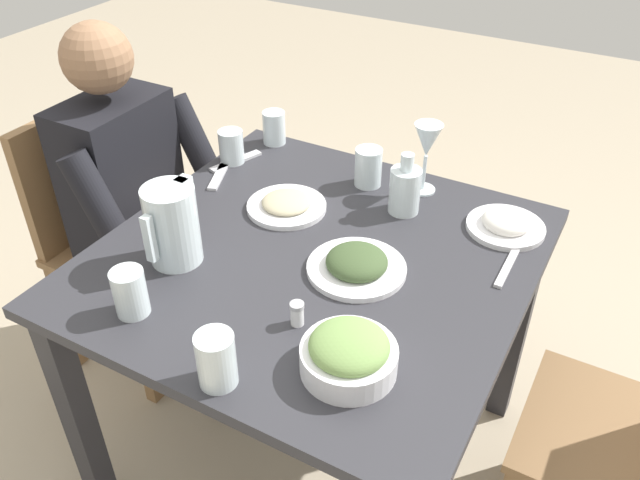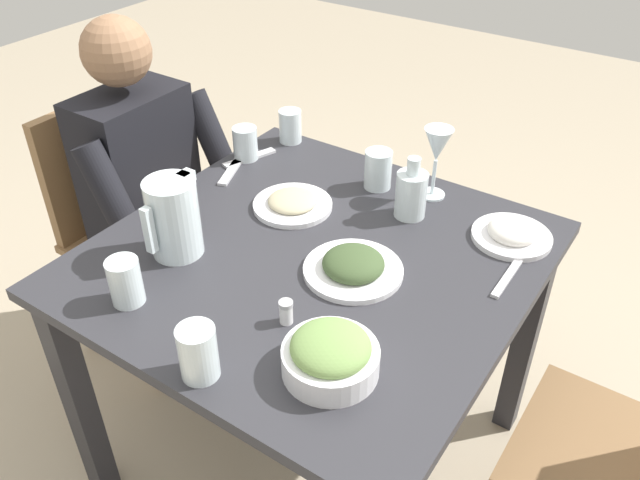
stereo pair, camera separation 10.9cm
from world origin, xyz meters
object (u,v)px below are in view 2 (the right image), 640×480
object	(u,v)px
water_glass_center	(198,352)
water_glass_by_pitcher	(125,282)
plate_yoghurt	(512,233)
wine_glass	(437,148)
diner_near	(163,199)
dining_table	(314,291)
plate_dolmas	(353,266)
water_glass_far_right	(290,126)
oil_carafe	(411,196)
water_pitcher	(174,218)
salt_shaker	(286,312)
plate_beans	(293,203)
salad_bowl	(331,355)
water_glass_near_right	(245,143)
water_glass_far_left	(378,169)
chair_near	(125,218)

from	to	relation	value
water_glass_center	water_glass_by_pitcher	size ratio (longest dim) A/B	1.06
plate_yoghurt	wine_glass	bearing A→B (deg)	-106.56
diner_near	water_glass_by_pitcher	size ratio (longest dim) A/B	11.01
dining_table	diner_near	bearing A→B (deg)	-99.00
water_glass_center	wine_glass	distance (m)	0.83
dining_table	plate_dolmas	world-z (taller)	plate_dolmas
water_glass_far_right	oil_carafe	xyz separation A→B (m)	(0.16, 0.50, 0.01)
water_pitcher	salt_shaker	size ratio (longest dim) A/B	3.52
plate_dolmas	plate_beans	xyz separation A→B (m)	(-0.14, -0.27, -0.01)
diner_near	water_glass_by_pitcher	distance (m)	0.62
salad_bowl	water_glass_near_right	world-z (taller)	water_glass_near_right
water_glass_by_pitcher	water_glass_far_left	bearing A→B (deg)	164.07
wine_glass	oil_carafe	size ratio (longest dim) A/B	1.19
water_glass_far_right	plate_dolmas	bearing A→B (deg)	48.35
plate_dolmas	water_glass_by_pitcher	bearing A→B (deg)	-44.69
salad_bowl	plate_yoghurt	distance (m)	0.62
water_glass_center	plate_beans	bearing A→B (deg)	-160.73
plate_yoghurt	salt_shaker	size ratio (longest dim) A/B	3.58
diner_near	salad_bowl	world-z (taller)	diner_near
water_pitcher	wine_glass	xyz separation A→B (m)	(-0.57, 0.39, 0.05)
plate_dolmas	oil_carafe	bearing A→B (deg)	-178.81
dining_table	plate_yoghurt	world-z (taller)	plate_yoghurt
water_glass_by_pitcher	water_glass_center	bearing A→B (deg)	75.65
water_glass_far_left	plate_yoghurt	bearing A→B (deg)	85.41
water_pitcher	water_glass_far_right	bearing A→B (deg)	-169.13
chair_near	water_glass_far_left	xyz separation A→B (m)	(-0.25, 0.79, 0.31)
water_glass_by_pitcher	chair_near	bearing A→B (deg)	-128.00
water_glass_far_right	salad_bowl	bearing A→B (deg)	40.70
dining_table	water_glass_near_right	xyz separation A→B (m)	(-0.28, -0.43, 0.16)
diner_near	wine_glass	distance (m)	0.83
water_glass_near_right	salad_bowl	bearing A→B (deg)	49.84
diner_near	plate_yoghurt	bearing A→B (deg)	102.80
salt_shaker	plate_dolmas	bearing A→B (deg)	172.46
diner_near	water_glass_near_right	distance (m)	0.30
diner_near	salt_shaker	distance (m)	0.78
diner_near	oil_carafe	distance (m)	0.76
water_glass_center	water_pitcher	bearing A→B (deg)	-129.91
diner_near	salt_shaker	size ratio (longest dim) A/B	21.57
plate_beans	water_glass_far_left	distance (m)	0.25
water_pitcher	water_glass_near_right	distance (m)	0.48
water_glass_by_pitcher	plate_yoghurt	bearing A→B (deg)	138.69
water_glass_far_left	wine_glass	distance (m)	0.17
salad_bowl	plate_yoghurt	size ratio (longest dim) A/B	0.96
dining_table	water_glass_far_left	world-z (taller)	water_glass_far_left
plate_yoghurt	chair_near	bearing A→B (deg)	-79.35
chair_near	salt_shaker	world-z (taller)	chair_near
water_glass_far_right	salt_shaker	world-z (taller)	water_glass_far_right
wine_glass	salt_shaker	bearing A→B (deg)	-2.63
plate_dolmas	salt_shaker	bearing A→B (deg)	-7.54
water_glass_far_right	oil_carafe	distance (m)	0.52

